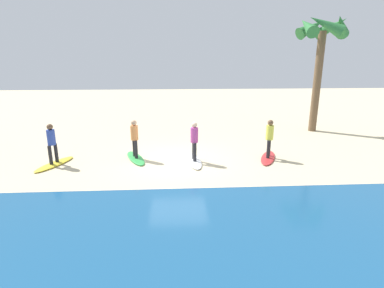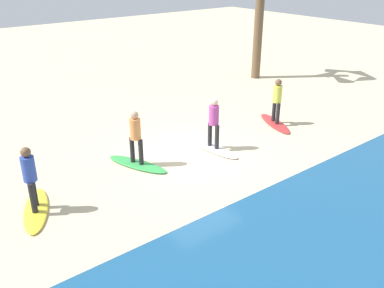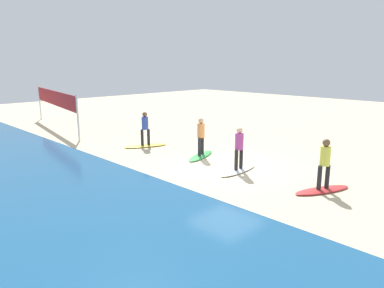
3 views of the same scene
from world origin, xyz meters
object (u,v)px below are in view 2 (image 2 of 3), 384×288
Objects in this scene: surfer_white at (214,119)px; surfboard_yellow at (36,210)px; surfboard_white at (213,148)px; surfboard_red at (275,123)px; surfer_red at (277,98)px; surfboard_green at (137,164)px; surfer_yellow at (30,174)px; surfer_green at (135,134)px.

surfer_white is 5.86m from surfboard_yellow.
surfboard_white is 0.99m from surfer_white.
surfboard_red is 0.99m from surfer_red.
surfer_white is at bearing 4.11° from surfer_red.
surfer_red reaches higher than surfboard_green.
surfboard_green is (5.78, -0.31, 0.00)m from surfboard_red.
surfboard_green is 1.00× the size of surfboard_yellow.
surfboard_yellow is (5.78, 0.04, 0.00)m from surfboard_white.
surfer_yellow reaches higher than surfboard_red.
surfboard_white is 1.00× the size of surfboard_green.
surfboard_red and surfboard_white have the same top height.
surfboard_red is 9.09m from surfer_yellow.
surfer_white is 0.78× the size of surfboard_green.
surfboard_white and surfboard_yellow have the same top height.
surfer_white is at bearing 113.37° from surfboard_yellow.
surfer_white is at bearing -179.65° from surfer_yellow.
surfboard_red is at bearing 114.73° from surfboard_yellow.
surfer_red reaches higher than surfboard_white.
surfboard_green is 3.30m from surfboard_yellow.
surfboard_green is at bearing -105.85° from surfboard_white.
surfboard_red is 1.00× the size of surfboard_yellow.
surfer_red is at bearing -178.29° from surfer_yellow.
surfer_green reaches higher than surfboard_green.
surfer_yellow is at bearing -156.98° from surfboard_yellow.
surfboard_white is (3.25, 0.23, -0.99)m from surfer_red.
surfboard_red is at bearing 176.95° from surfer_green.
surfboard_green is 1.28× the size of surfer_green.
surfboard_green is 0.99m from surfer_green.
surfer_yellow reaches higher than surfboard_yellow.
surfboard_white and surfboard_green have the same top height.
surfboard_red is at bearing -178.29° from surfer_yellow.
surfer_red is 3.26m from surfer_white.
surfboard_green is (5.78, -0.31, -0.99)m from surfer_red.
surfboard_yellow is (9.03, 0.27, 0.00)m from surfboard_red.
surfer_yellow reaches higher than surfboard_white.
surfer_white reaches higher than surfboard_green.
surfer_green is at bearing 123.08° from surfboard_yellow.
surfboard_red is 1.28× the size of surfer_white.
surfboard_yellow is at bearing 0.35° from surfer_white.
surfboard_yellow is at bearing 1.71° from surfer_red.
surfboard_white is 1.28× the size of surfer_yellow.
surfboard_white is (3.25, 0.23, 0.00)m from surfboard_red.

